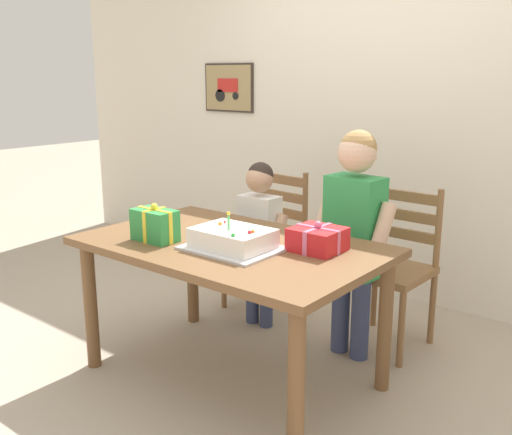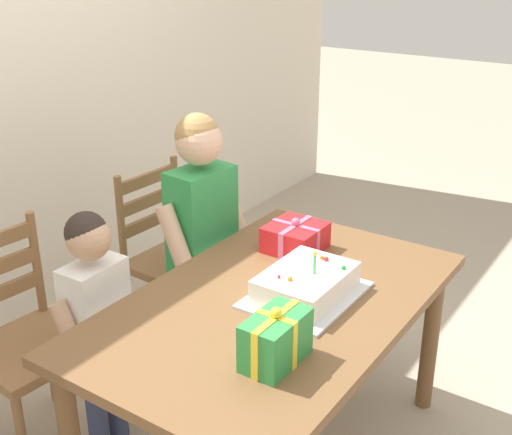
{
  "view_description": "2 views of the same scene",
  "coord_description": "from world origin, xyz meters",
  "px_view_note": "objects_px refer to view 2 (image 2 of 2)",
  "views": [
    {
      "loc": [
        1.82,
        -2.07,
        1.53
      ],
      "look_at": [
        0.02,
        0.17,
        0.83
      ],
      "focal_mm": 40.76,
      "sensor_mm": 36.0,
      "label": 1
    },
    {
      "loc": [
        -1.76,
        -1.12,
        1.92
      ],
      "look_at": [
        0.13,
        0.17,
        0.96
      ],
      "focal_mm": 46.42,
      "sensor_mm": 36.0,
      "label": 2
    }
  ],
  "objects_px": {
    "birthday_cake": "(306,285)",
    "gift_box_red_large": "(295,237)",
    "child_older": "(202,222)",
    "chair_left": "(24,342)",
    "dining_table": "(274,321)",
    "gift_box_beside_cake": "(276,339)",
    "child_younger": "(97,312)",
    "chair_right": "(173,258)"
  },
  "relations": [
    {
      "from": "chair_right",
      "to": "child_younger",
      "type": "distance_m",
      "value": 0.82
    },
    {
      "from": "gift_box_red_large",
      "to": "gift_box_beside_cake",
      "type": "height_order",
      "value": "gift_box_beside_cake"
    },
    {
      "from": "dining_table",
      "to": "child_younger",
      "type": "height_order",
      "value": "child_younger"
    },
    {
      "from": "birthday_cake",
      "to": "child_younger",
      "type": "distance_m",
      "value": 0.8
    },
    {
      "from": "birthday_cake",
      "to": "gift_box_beside_cake",
      "type": "relative_size",
      "value": 1.89
    },
    {
      "from": "dining_table",
      "to": "chair_right",
      "type": "distance_m",
      "value": 1.01
    },
    {
      "from": "child_older",
      "to": "dining_table",
      "type": "bearing_deg",
      "value": -119.75
    },
    {
      "from": "gift_box_beside_cake",
      "to": "birthday_cake",
      "type": "bearing_deg",
      "value": 17.46
    },
    {
      "from": "dining_table",
      "to": "child_older",
      "type": "bearing_deg",
      "value": 60.25
    },
    {
      "from": "dining_table",
      "to": "gift_box_red_large",
      "type": "height_order",
      "value": "gift_box_red_large"
    },
    {
      "from": "gift_box_beside_cake",
      "to": "child_younger",
      "type": "xyz_separation_m",
      "value": [
        0.02,
        0.81,
        -0.18
      ]
    },
    {
      "from": "birthday_cake",
      "to": "chair_right",
      "type": "xyz_separation_m",
      "value": [
        0.37,
        0.97,
        -0.31
      ]
    },
    {
      "from": "dining_table",
      "to": "gift_box_red_large",
      "type": "relative_size",
      "value": 6.36
    },
    {
      "from": "gift_box_beside_cake",
      "to": "chair_left",
      "type": "bearing_deg",
      "value": 96.67
    },
    {
      "from": "birthday_cake",
      "to": "chair_left",
      "type": "height_order",
      "value": "same"
    },
    {
      "from": "birthday_cake",
      "to": "gift_box_beside_cake",
      "type": "xyz_separation_m",
      "value": [
        -0.4,
        -0.13,
        0.03
      ]
    },
    {
      "from": "gift_box_beside_cake",
      "to": "child_older",
      "type": "height_order",
      "value": "child_older"
    },
    {
      "from": "chair_right",
      "to": "birthday_cake",
      "type": "bearing_deg",
      "value": -110.95
    },
    {
      "from": "birthday_cake",
      "to": "child_older",
      "type": "xyz_separation_m",
      "value": [
        0.26,
        0.69,
        -0.01
      ]
    },
    {
      "from": "chair_left",
      "to": "child_younger",
      "type": "height_order",
      "value": "child_younger"
    },
    {
      "from": "chair_right",
      "to": "gift_box_beside_cake",
      "type": "bearing_deg",
      "value": -125.23
    },
    {
      "from": "gift_box_red_large",
      "to": "gift_box_beside_cake",
      "type": "relative_size",
      "value": 1.0
    },
    {
      "from": "gift_box_beside_cake",
      "to": "child_younger",
      "type": "distance_m",
      "value": 0.83
    },
    {
      "from": "birthday_cake",
      "to": "chair_left",
      "type": "xyz_separation_m",
      "value": [
        -0.53,
        0.97,
        -0.31
      ]
    },
    {
      "from": "dining_table",
      "to": "chair_left",
      "type": "relative_size",
      "value": 1.61
    },
    {
      "from": "child_older",
      "to": "birthday_cake",
      "type": "bearing_deg",
      "value": -110.89
    },
    {
      "from": "gift_box_beside_cake",
      "to": "chair_right",
      "type": "xyz_separation_m",
      "value": [
        0.77,
        1.09,
        -0.34
      ]
    },
    {
      "from": "chair_right",
      "to": "child_older",
      "type": "distance_m",
      "value": 0.42
    },
    {
      "from": "dining_table",
      "to": "chair_left",
      "type": "distance_m",
      "value": 1.0
    },
    {
      "from": "child_older",
      "to": "chair_left",
      "type": "bearing_deg",
      "value": 160.59
    },
    {
      "from": "dining_table",
      "to": "chair_right",
      "type": "relative_size",
      "value": 1.61
    },
    {
      "from": "birthday_cake",
      "to": "chair_right",
      "type": "relative_size",
      "value": 0.48
    },
    {
      "from": "child_younger",
      "to": "chair_right",
      "type": "bearing_deg",
      "value": 20.25
    },
    {
      "from": "gift_box_beside_cake",
      "to": "chair_right",
      "type": "relative_size",
      "value": 0.25
    },
    {
      "from": "child_older",
      "to": "gift_box_red_large",
      "type": "bearing_deg",
      "value": -82.55
    },
    {
      "from": "birthday_cake",
      "to": "child_younger",
      "type": "xyz_separation_m",
      "value": [
        -0.39,
        0.69,
        -0.15
      ]
    },
    {
      "from": "gift_box_red_large",
      "to": "chair_right",
      "type": "relative_size",
      "value": 0.25
    },
    {
      "from": "birthday_cake",
      "to": "gift_box_beside_cake",
      "type": "height_order",
      "value": "same"
    },
    {
      "from": "chair_left",
      "to": "child_older",
      "type": "bearing_deg",
      "value": -19.41
    },
    {
      "from": "chair_right",
      "to": "child_older",
      "type": "xyz_separation_m",
      "value": [
        -0.11,
        -0.28,
        0.3
      ]
    },
    {
      "from": "dining_table",
      "to": "chair_left",
      "type": "xyz_separation_m",
      "value": [
        -0.45,
        0.88,
        -0.17
      ]
    },
    {
      "from": "birthday_cake",
      "to": "gift_box_red_large",
      "type": "distance_m",
      "value": 0.4
    }
  ]
}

